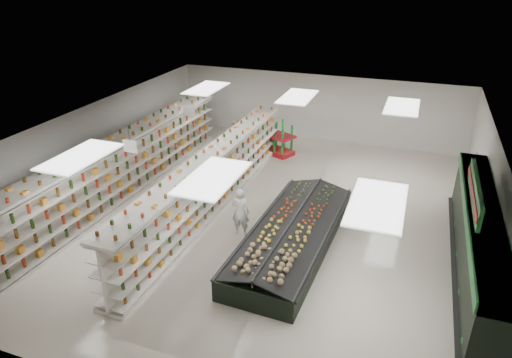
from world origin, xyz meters
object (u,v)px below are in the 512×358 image
at_px(gondola_left, 122,170).
at_px(shopper_background, 238,138).
at_px(gondola_center, 212,183).
at_px(shopper_main, 240,212).
at_px(produce_island, 292,234).
at_px(soda_endcap, 279,137).

relative_size(gondola_left, shopper_background, 7.39).
xyz_separation_m(gondola_left, gondola_center, (3.52, 0.30, -0.09)).
bearing_deg(shopper_main, produce_island, 172.56).
xyz_separation_m(produce_island, shopper_background, (-4.28, 6.13, 0.45)).
relative_size(gondola_center, soda_endcap, 7.19).
xyz_separation_m(gondola_center, shopper_main, (1.59, -1.30, -0.14)).
bearing_deg(shopper_main, shopper_background, -70.17).
xyz_separation_m(gondola_center, soda_endcap, (0.72, 5.64, -0.14)).
bearing_deg(shopper_main, gondola_left, -14.06).
bearing_deg(gondola_center, produce_island, -22.26).
distance_m(soda_endcap, shopper_main, 6.99).
bearing_deg(produce_island, gondola_left, 170.63).
bearing_deg(soda_endcap, gondola_center, -97.30).
distance_m(produce_island, shopper_background, 7.49).
bearing_deg(soda_endcap, shopper_background, -150.10).
distance_m(soda_endcap, shopper_background, 1.91).
xyz_separation_m(gondola_left, soda_endcap, (4.24, 5.94, -0.23)).
distance_m(shopper_main, shopper_background, 6.50).
height_order(gondola_left, soda_endcap, gondola_left).
bearing_deg(soda_endcap, shopper_main, -82.89).
bearing_deg(gondola_center, shopper_background, 102.14).
xyz_separation_m(gondola_left, shopper_main, (5.11, -1.00, -0.23)).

